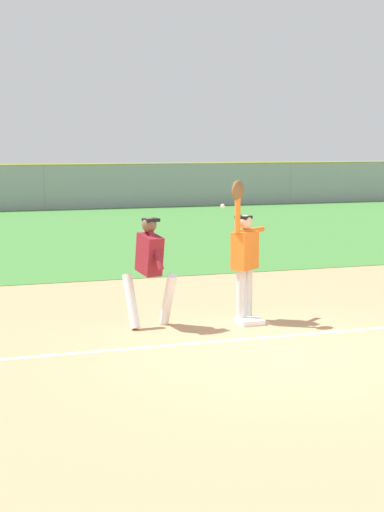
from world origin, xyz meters
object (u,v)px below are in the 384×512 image
at_px(fielder, 244,252).
at_px(runner, 150,264).
at_px(baseball, 223,206).
at_px(first_base, 250,321).
at_px(parked_car_white, 58,189).
at_px(parked_car_silver, 156,188).

relative_size(fielder, runner, 1.33).
xyz_separation_m(fielder, baseball, (-0.23, 0.37, 0.72)).
distance_m(runner, baseball, 1.58).
bearing_deg(runner, first_base, -22.24).
bearing_deg(fielder, first_base, 152.46).
bearing_deg(fielder, runner, 51.59).
height_order(runner, baseball, baseball).
xyz_separation_m(fielder, runner, (-1.54, 0.08, -0.12)).
relative_size(fielder, baseball, 30.81).
bearing_deg(fielder, parked_car_white, -37.38).
height_order(fielder, baseball, fielder).
bearing_deg(baseball, fielder, -57.82).
height_order(baseball, parked_car_white, baseball).
distance_m(first_base, baseball, 1.90).
height_order(first_base, runner, runner).
xyz_separation_m(baseball, parked_car_white, (1.02, 24.97, -1.16)).
bearing_deg(first_base, baseball, 114.63).
distance_m(fielder, parked_car_white, 25.36).
height_order(first_base, fielder, fielder).
xyz_separation_m(fielder, parked_car_silver, (5.32, 24.55, -0.45)).
bearing_deg(first_base, parked_car_silver, 77.92).
distance_m(first_base, parked_car_silver, 25.31).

